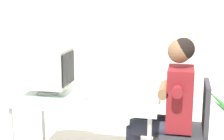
# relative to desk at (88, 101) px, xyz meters

# --- Properties ---
(wall_back) EXTENTS (8.00, 0.10, 3.00)m
(wall_back) POSITION_rel_desk_xyz_m (0.30, 1.40, 0.82)
(wall_back) COLOR silver
(wall_back) RESTS_ON ground_plane
(desk) EXTENTS (1.33, 0.78, 0.73)m
(desk) POSITION_rel_desk_xyz_m (0.00, 0.00, 0.00)
(desk) COLOR #B7B7BC
(desk) RESTS_ON ground_plane
(crt_monitor) EXTENTS (0.42, 0.36, 0.42)m
(crt_monitor) POSITION_rel_desk_xyz_m (-0.39, 0.01, 0.29)
(crt_monitor) COLOR silver
(crt_monitor) RESTS_ON desk
(keyboard) EXTENTS (0.19, 0.49, 0.03)m
(keyboard) POSITION_rel_desk_xyz_m (-0.07, -0.03, 0.07)
(keyboard) COLOR silver
(keyboard) RESTS_ON desk
(office_chair) EXTENTS (0.45, 0.45, 0.90)m
(office_chair) POSITION_rel_desk_xyz_m (0.92, 0.03, -0.18)
(office_chair) COLOR #4C4C51
(office_chair) RESTS_ON ground_plane
(person_seated) EXTENTS (0.70, 0.56, 1.29)m
(person_seated) POSITION_rel_desk_xyz_m (0.72, 0.03, 0.02)
(person_seated) COLOR maroon
(person_seated) RESTS_ON ground_plane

